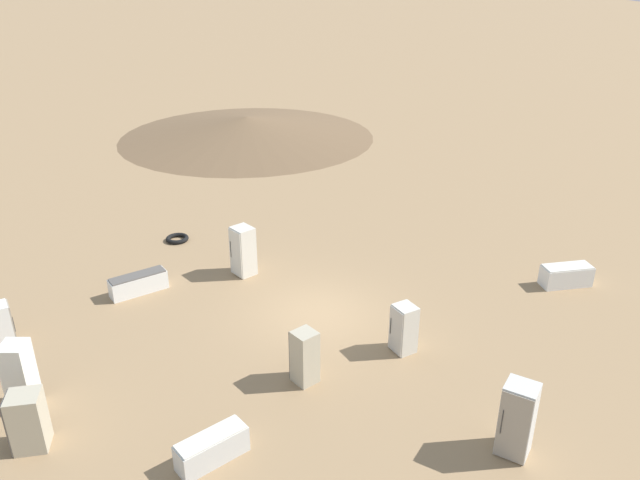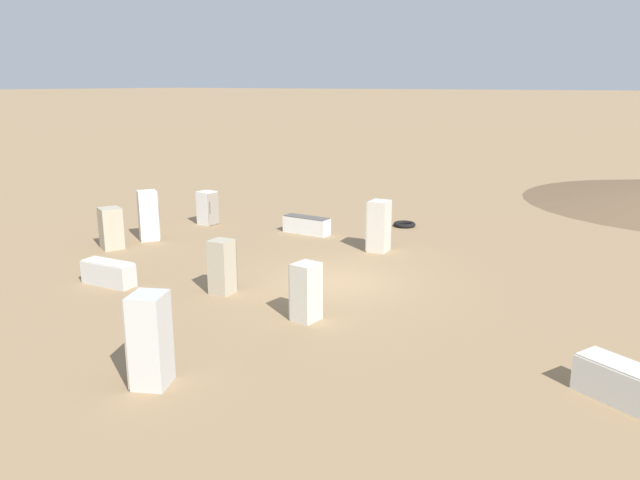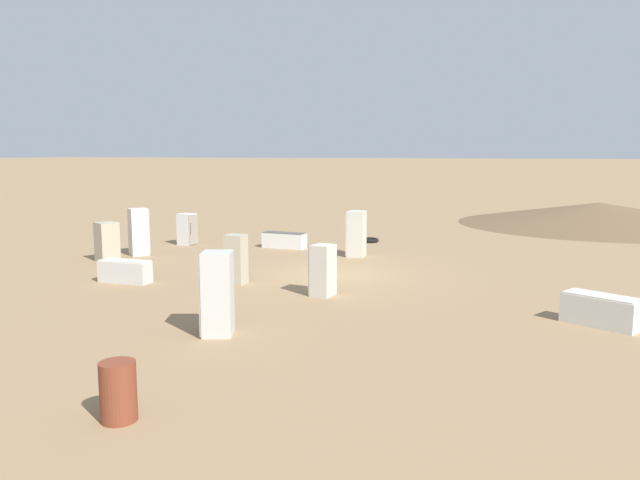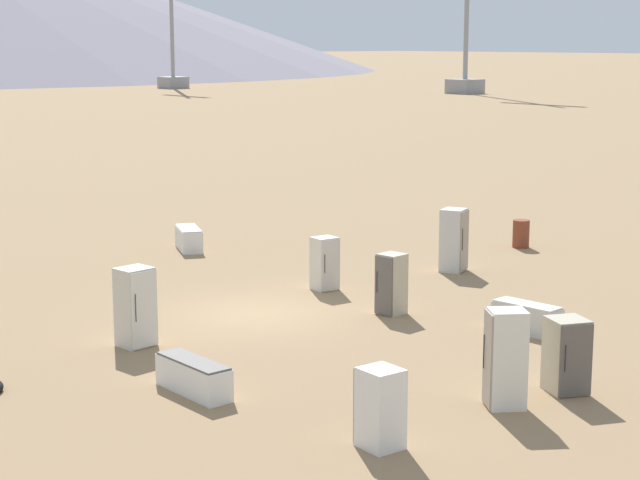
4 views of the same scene
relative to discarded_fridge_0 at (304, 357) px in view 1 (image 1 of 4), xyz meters
The scene contains 13 objects.
ground_plane 3.53m from the discarded_fridge_0, 131.09° to the right, with size 1000.00×1000.00×0.00m, color #937551.
dirt_mound 24.96m from the discarded_fridge_0, 115.81° to the right, with size 15.90×15.90×1.27m.
discarded_fridge_0 is the anchor object (origin of this frame).
discarded_fridge_1 6.85m from the discarded_fridge_0, 14.17° to the right, with size 1.00×0.96×1.49m.
discarded_fridge_2 5.60m from the discarded_fridge_0, 116.02° to the left, with size 0.92×0.93×1.90m.
discarded_fridge_3 9.10m from the discarded_fridge_0, 45.63° to the right, with size 0.75×0.67×1.40m.
discarded_fridge_4 7.22m from the discarded_fridge_0, 27.12° to the right, with size 0.91×0.94×1.90m.
discarded_fridge_5 3.61m from the discarded_fridge_0, 19.63° to the left, with size 1.73×0.69×0.72m.
discarded_fridge_6 6.65m from the discarded_fridge_0, 104.86° to the right, with size 0.77×0.80×1.82m.
discarded_fridge_7 3.18m from the discarded_fridge_0, behind, with size 0.66×0.69×1.49m.
discarded_fridge_8 10.51m from the discarded_fridge_0, behind, with size 1.86×1.33×0.75m.
discarded_fridge_9 7.57m from the discarded_fridge_0, 75.36° to the right, with size 1.94×0.59×0.68m.
scrap_tire 10.56m from the discarded_fridge_0, 94.82° to the right, with size 0.92×0.92×0.17m.
Camera 1 is at (9.95, 14.11, 10.66)m, focal length 35.00 mm.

